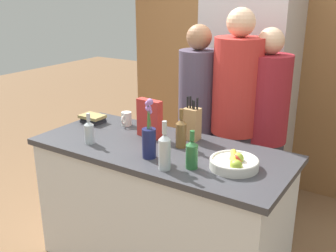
{
  "coord_description": "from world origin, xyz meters",
  "views": [
    {
      "loc": [
        1.35,
        -2.01,
        1.9
      ],
      "look_at": [
        0.0,
        0.09,
        1.04
      ],
      "focal_mm": 42.0,
      "sensor_mm": 36.0,
      "label": 1
    }
  ],
  "objects_px": {
    "fruit_bowl": "(235,162)",
    "flower_vase": "(149,138)",
    "book_stack": "(93,118)",
    "person_in_blue": "(236,114)",
    "person_at_sink": "(197,116)",
    "coffee_mug": "(126,119)",
    "bottle_vinegar": "(192,154)",
    "bottle_oil": "(165,151)",
    "bottle_wine": "(89,132)",
    "cereal_box": "(150,118)",
    "knife_block": "(192,123)",
    "refrigerator": "(248,94)",
    "bottle_water": "(181,132)",
    "person_in_red_tee": "(264,124)"
  },
  "relations": [
    {
      "from": "bottle_water",
      "to": "person_in_red_tee",
      "type": "xyz_separation_m",
      "value": [
        0.31,
        0.73,
        -0.1
      ]
    },
    {
      "from": "refrigerator",
      "to": "coffee_mug",
      "type": "bearing_deg",
      "value": -113.88
    },
    {
      "from": "bottle_vinegar",
      "to": "bottle_wine",
      "type": "relative_size",
      "value": 1.08
    },
    {
      "from": "refrigerator",
      "to": "person_in_red_tee",
      "type": "distance_m",
      "value": 0.71
    },
    {
      "from": "person_at_sink",
      "to": "person_in_red_tee",
      "type": "xyz_separation_m",
      "value": [
        0.51,
        0.14,
        -0.02
      ]
    },
    {
      "from": "flower_vase",
      "to": "person_in_red_tee",
      "type": "xyz_separation_m",
      "value": [
        0.39,
        0.98,
        -0.12
      ]
    },
    {
      "from": "bottle_water",
      "to": "cereal_box",
      "type": "bearing_deg",
      "value": 170.01
    },
    {
      "from": "bottle_oil",
      "to": "person_in_red_tee",
      "type": "relative_size",
      "value": 0.18
    },
    {
      "from": "bottle_vinegar",
      "to": "person_in_blue",
      "type": "relative_size",
      "value": 0.13
    },
    {
      "from": "fruit_bowl",
      "to": "person_at_sink",
      "type": "xyz_separation_m",
      "value": [
        -0.63,
        0.71,
        -0.01
      ]
    },
    {
      "from": "refrigerator",
      "to": "bottle_wine",
      "type": "relative_size",
      "value": 9.29
    },
    {
      "from": "book_stack",
      "to": "bottle_wine",
      "type": "relative_size",
      "value": 0.88
    },
    {
      "from": "refrigerator",
      "to": "bottle_vinegar",
      "type": "xyz_separation_m",
      "value": [
        0.28,
        -1.57,
        0.02
      ]
    },
    {
      "from": "person_in_blue",
      "to": "fruit_bowl",
      "type": "bearing_deg",
      "value": -78.74
    },
    {
      "from": "fruit_bowl",
      "to": "knife_block",
      "type": "distance_m",
      "value": 0.53
    },
    {
      "from": "flower_vase",
      "to": "cereal_box",
      "type": "xyz_separation_m",
      "value": [
        -0.21,
        0.3,
        0.01
      ]
    },
    {
      "from": "book_stack",
      "to": "person_at_sink",
      "type": "bearing_deg",
      "value": 38.75
    },
    {
      "from": "coffee_mug",
      "to": "person_at_sink",
      "type": "distance_m",
      "value": 0.58
    },
    {
      "from": "bottle_vinegar",
      "to": "bottle_wine",
      "type": "distance_m",
      "value": 0.78
    },
    {
      "from": "knife_block",
      "to": "person_in_red_tee",
      "type": "xyz_separation_m",
      "value": [
        0.32,
        0.56,
        -0.11
      ]
    },
    {
      "from": "cereal_box",
      "to": "knife_block",
      "type": "bearing_deg",
      "value": 22.58
    },
    {
      "from": "coffee_mug",
      "to": "person_in_red_tee",
      "type": "bearing_deg",
      "value": 32.62
    },
    {
      "from": "flower_vase",
      "to": "fruit_bowl",
      "type": "bearing_deg",
      "value": 14.7
    },
    {
      "from": "book_stack",
      "to": "person_in_blue",
      "type": "height_order",
      "value": "person_in_blue"
    },
    {
      "from": "book_stack",
      "to": "refrigerator",
      "type": "bearing_deg",
      "value": 58.14
    },
    {
      "from": "refrigerator",
      "to": "knife_block",
      "type": "relative_size",
      "value": 6.45
    },
    {
      "from": "refrigerator",
      "to": "person_in_red_tee",
      "type": "height_order",
      "value": "refrigerator"
    },
    {
      "from": "person_in_blue",
      "to": "cereal_box",
      "type": "bearing_deg",
      "value": -137.21
    },
    {
      "from": "coffee_mug",
      "to": "bottle_vinegar",
      "type": "height_order",
      "value": "bottle_vinegar"
    },
    {
      "from": "bottle_oil",
      "to": "bottle_wine",
      "type": "relative_size",
      "value": 1.38
    },
    {
      "from": "person_at_sink",
      "to": "fruit_bowl",
      "type": "bearing_deg",
      "value": -44.82
    },
    {
      "from": "bottle_vinegar",
      "to": "person_in_blue",
      "type": "xyz_separation_m",
      "value": [
        -0.1,
        0.87,
        -0.0
      ]
    },
    {
      "from": "refrigerator",
      "to": "person_in_blue",
      "type": "bearing_deg",
      "value": -75.53
    },
    {
      "from": "flower_vase",
      "to": "coffee_mug",
      "type": "bearing_deg",
      "value": 141.01
    },
    {
      "from": "bottle_vinegar",
      "to": "bottle_wine",
      "type": "height_order",
      "value": "bottle_vinegar"
    },
    {
      "from": "refrigerator",
      "to": "bottle_wine",
      "type": "xyz_separation_m",
      "value": [
        -0.49,
        -1.6,
        0.02
      ]
    },
    {
      "from": "cereal_box",
      "to": "bottle_water",
      "type": "xyz_separation_m",
      "value": [
        0.29,
        -0.05,
        -0.03
      ]
    },
    {
      "from": "bottle_oil",
      "to": "coffee_mug",
      "type": "bearing_deg",
      "value": 143.59
    },
    {
      "from": "bottle_vinegar",
      "to": "fruit_bowl",
      "type": "bearing_deg",
      "value": 30.72
    },
    {
      "from": "fruit_bowl",
      "to": "bottle_oil",
      "type": "relative_size",
      "value": 0.98
    },
    {
      "from": "fruit_bowl",
      "to": "person_in_red_tee",
      "type": "height_order",
      "value": "person_in_red_tee"
    },
    {
      "from": "bottle_vinegar",
      "to": "book_stack",
      "type": "bearing_deg",
      "value": 163.63
    },
    {
      "from": "book_stack",
      "to": "person_in_blue",
      "type": "distance_m",
      "value": 1.11
    },
    {
      "from": "cereal_box",
      "to": "coffee_mug",
      "type": "distance_m",
      "value": 0.32
    },
    {
      "from": "fruit_bowl",
      "to": "flower_vase",
      "type": "distance_m",
      "value": 0.54
    },
    {
      "from": "refrigerator",
      "to": "knife_block",
      "type": "height_order",
      "value": "refrigerator"
    },
    {
      "from": "fruit_bowl",
      "to": "bottle_oil",
      "type": "height_order",
      "value": "bottle_oil"
    },
    {
      "from": "person_at_sink",
      "to": "person_in_blue",
      "type": "xyz_separation_m",
      "value": [
        0.32,
        0.03,
        0.06
      ]
    },
    {
      "from": "cereal_box",
      "to": "bottle_vinegar",
      "type": "height_order",
      "value": "cereal_box"
    },
    {
      "from": "flower_vase",
      "to": "bottle_water",
      "type": "xyz_separation_m",
      "value": [
        0.08,
        0.25,
        -0.02
      ]
    }
  ]
}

